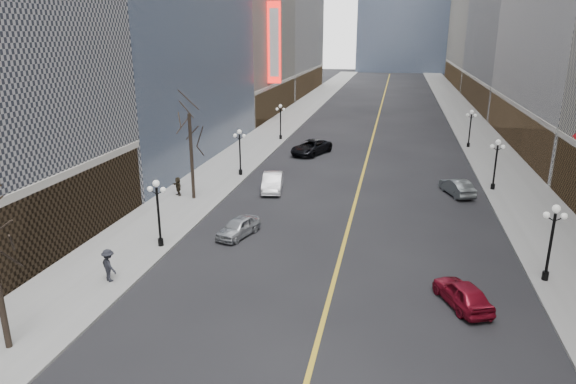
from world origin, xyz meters
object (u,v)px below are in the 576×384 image
at_px(streetlamp_east_3, 470,125).
at_px(streetlamp_west_3, 281,118).
at_px(car_nb_far, 311,147).
at_px(car_sb_far, 457,187).
at_px(streetlamp_west_1, 158,206).
at_px(streetlamp_east_1, 552,235).
at_px(streetlamp_west_2, 240,147).
at_px(car_nb_mid, 272,182).
at_px(streetlamp_east_2, 496,159).
at_px(car_nb_near, 238,227).
at_px(car_sb_mid, 462,294).

distance_m(streetlamp_east_3, streetlamp_west_3, 23.60).
height_order(car_nb_far, car_sb_far, car_nb_far).
bearing_deg(streetlamp_west_1, car_sb_far, 38.31).
bearing_deg(streetlamp_east_1, streetlamp_west_2, 142.67).
bearing_deg(streetlamp_west_1, car_nb_far, 79.59).
bearing_deg(car_nb_mid, streetlamp_west_3, 91.22).
bearing_deg(streetlamp_east_3, streetlamp_east_2, -90.00).
bearing_deg(car_nb_near, streetlamp_west_3, 114.68).
distance_m(streetlamp_west_1, car_sb_far, 25.97).
xyz_separation_m(streetlamp_east_3, car_sb_far, (-3.30, -19.96, -2.19)).
bearing_deg(streetlamp_west_1, streetlamp_west_2, 90.00).
xyz_separation_m(streetlamp_west_2, car_sb_mid, (18.66, -21.73, -2.20)).
distance_m(streetlamp_west_1, streetlamp_west_3, 36.00).
xyz_separation_m(streetlamp_east_2, car_nb_mid, (-19.37, -4.07, -2.11)).
height_order(car_nb_near, car_sb_far, car_sb_far).
bearing_deg(car_sb_mid, streetlamp_west_1, -35.02).
bearing_deg(car_sb_mid, streetlamp_east_3, -120.81).
height_order(streetlamp_west_3, car_nb_mid, streetlamp_west_3).
bearing_deg(streetlamp_west_2, car_nb_far, 63.84).
xyz_separation_m(streetlamp_west_1, car_sb_mid, (18.66, -3.73, -2.20)).
xyz_separation_m(streetlamp_east_1, streetlamp_east_3, (0.00, 36.00, 0.00)).
height_order(streetlamp_east_2, car_nb_near, streetlamp_east_2).
distance_m(streetlamp_east_1, streetlamp_west_1, 23.60).
relative_size(streetlamp_east_1, streetlamp_west_3, 1.00).
distance_m(streetlamp_east_1, car_sb_mid, 6.57).
height_order(streetlamp_west_2, streetlamp_west_3, same).
xyz_separation_m(streetlamp_east_2, car_sb_far, (-3.30, -1.96, -2.19)).
relative_size(streetlamp_east_3, car_nb_far, 0.76).
relative_size(streetlamp_west_3, car_nb_mid, 0.94).
height_order(streetlamp_east_1, streetlamp_west_2, same).
bearing_deg(streetlamp_west_2, streetlamp_west_3, 90.00).
bearing_deg(streetlamp_west_1, streetlamp_east_1, 0.00).
bearing_deg(car_nb_near, streetlamp_west_1, -128.57).
bearing_deg(streetlamp_east_1, streetlamp_east_3, 90.00).
relative_size(streetlamp_west_3, car_sb_mid, 1.10).
bearing_deg(streetlamp_west_1, streetlamp_west_3, 90.00).
bearing_deg(car_sb_far, car_nb_mid, -12.67).
relative_size(streetlamp_east_2, streetlamp_west_1, 1.00).
relative_size(car_nb_mid, car_nb_far, 0.80).
height_order(streetlamp_west_1, streetlamp_west_2, same).
bearing_deg(car_nb_far, car_sb_far, -18.76).
height_order(streetlamp_east_3, car_nb_far, streetlamp_east_3).
relative_size(streetlamp_west_1, car_sb_mid, 1.10).
relative_size(streetlamp_east_1, streetlamp_east_2, 1.00).
xyz_separation_m(streetlamp_west_1, streetlamp_west_2, (0.00, 18.00, 0.00)).
height_order(streetlamp_east_1, car_sb_far, streetlamp_east_1).
xyz_separation_m(streetlamp_west_3, car_nb_near, (4.42, -32.97, -2.23)).
bearing_deg(streetlamp_west_2, car_sb_mid, -49.35).
height_order(car_sb_mid, car_sb_far, car_sb_far).
bearing_deg(streetlamp_west_3, car_nb_near, -82.36).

